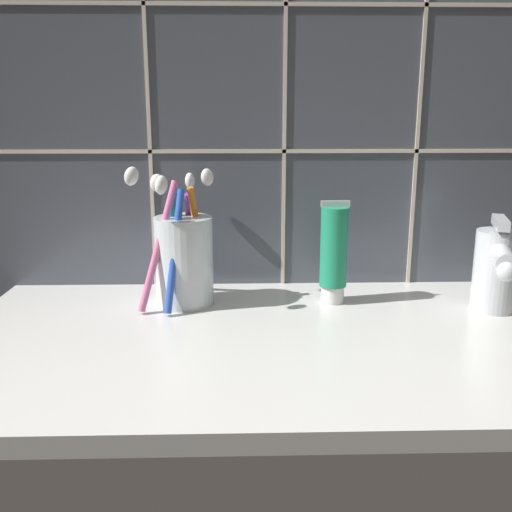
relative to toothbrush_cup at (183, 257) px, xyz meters
The scene contains 5 objects.
sink_counter 17.41cm from the toothbrush_cup, 43.62° to the right, with size 72.69×39.97×2.00cm, color silver.
tile_wall_backsplash 24.22cm from the toothbrush_cup, 38.95° to the left, with size 82.69×1.72×54.73cm.
toothbrush_cup is the anchor object (origin of this frame).
toothpaste_tube 19.14cm from the toothbrush_cup, ahead, with size 3.64×3.46×13.27cm.
sink_faucet 38.61cm from the toothbrush_cup, ahead, with size 6.10×11.77×11.66cm.
Camera 1 is at (-4.20, -59.07, 25.94)cm, focal length 40.00 mm.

